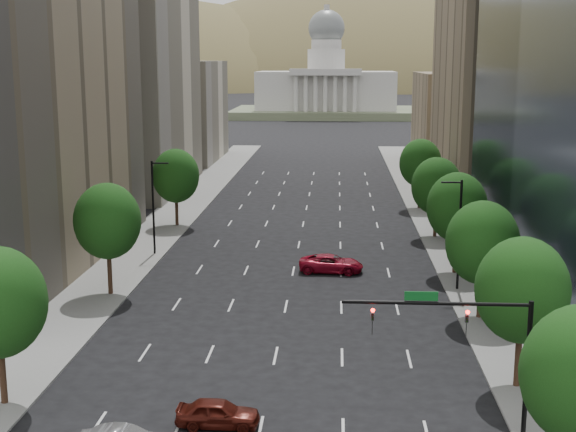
% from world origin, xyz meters
% --- Properties ---
extents(sidewalk_left, '(6.00, 200.00, 0.15)m').
position_xyz_m(sidewalk_left, '(-15.50, 60.00, 0.07)').
color(sidewalk_left, slate).
rests_on(sidewalk_left, ground).
extents(sidewalk_right, '(6.00, 200.00, 0.15)m').
position_xyz_m(sidewalk_right, '(15.50, 60.00, 0.07)').
color(sidewalk_right, slate).
rests_on(sidewalk_right, ground).
extents(midrise_cream_left, '(14.00, 30.00, 35.00)m').
position_xyz_m(midrise_cream_left, '(-25.00, 103.00, 17.50)').
color(midrise_cream_left, beige).
rests_on(midrise_cream_left, ground).
extents(filler_left, '(14.00, 26.00, 18.00)m').
position_xyz_m(filler_left, '(-25.00, 136.00, 9.00)').
color(filler_left, beige).
rests_on(filler_left, ground).
extents(parking_tan_right, '(14.00, 30.00, 30.00)m').
position_xyz_m(parking_tan_right, '(25.00, 100.00, 15.00)').
color(parking_tan_right, '#8C7759').
rests_on(parking_tan_right, ground).
extents(filler_right, '(14.00, 26.00, 16.00)m').
position_xyz_m(filler_right, '(25.00, 133.00, 8.00)').
color(filler_right, '#8C7759').
rests_on(filler_right, ground).
extents(tree_right_1, '(5.20, 5.20, 8.75)m').
position_xyz_m(tree_right_1, '(14.00, 36.00, 5.75)').
color(tree_right_1, '#382316').
rests_on(tree_right_1, ground).
extents(tree_right_2, '(5.20, 5.20, 8.61)m').
position_xyz_m(tree_right_2, '(14.00, 48.00, 5.60)').
color(tree_right_2, '#382316').
rests_on(tree_right_2, ground).
extents(tree_right_3, '(5.20, 5.20, 8.89)m').
position_xyz_m(tree_right_3, '(14.00, 60.00, 5.89)').
color(tree_right_3, '#382316').
rests_on(tree_right_3, ground).
extents(tree_right_4, '(5.20, 5.20, 8.46)m').
position_xyz_m(tree_right_4, '(14.00, 74.00, 5.46)').
color(tree_right_4, '#382316').
rests_on(tree_right_4, ground).
extents(tree_right_5, '(5.20, 5.20, 8.75)m').
position_xyz_m(tree_right_5, '(14.00, 90.00, 5.75)').
color(tree_right_5, '#382316').
rests_on(tree_right_5, ground).
extents(tree_left_1, '(5.20, 5.20, 8.97)m').
position_xyz_m(tree_left_1, '(-14.00, 52.00, 5.96)').
color(tree_left_1, '#382316').
rests_on(tree_left_1, ground).
extents(tree_left_2, '(5.20, 5.20, 8.68)m').
position_xyz_m(tree_left_2, '(-14.00, 78.00, 5.68)').
color(tree_left_2, '#382316').
rests_on(tree_left_2, ground).
extents(streetlight_rn, '(1.70, 0.20, 9.00)m').
position_xyz_m(streetlight_rn, '(13.44, 55.00, 4.84)').
color(streetlight_rn, black).
rests_on(streetlight_rn, ground).
extents(streetlight_ln, '(1.70, 0.20, 9.00)m').
position_xyz_m(streetlight_ln, '(-13.44, 65.00, 4.84)').
color(streetlight_ln, black).
rests_on(streetlight_ln, ground).
extents(traffic_signal, '(9.12, 0.40, 7.38)m').
position_xyz_m(traffic_signal, '(10.53, 30.00, 5.17)').
color(traffic_signal, black).
rests_on(traffic_signal, ground).
extents(capitol, '(60.00, 40.00, 35.20)m').
position_xyz_m(capitol, '(0.00, 249.71, 8.58)').
color(capitol, '#596647').
rests_on(capitol, ground).
extents(foothills, '(720.00, 413.00, 263.00)m').
position_xyz_m(foothills, '(34.67, 599.39, -37.78)').
color(foothills, brown).
rests_on(foothills, ground).
extents(car_maroon, '(4.25, 1.75, 1.44)m').
position_xyz_m(car_maroon, '(-2.16, 30.24, 0.72)').
color(car_maroon, '#47120B').
rests_on(car_maroon, ground).
extents(car_red_far, '(5.71, 2.88, 1.55)m').
position_xyz_m(car_red_far, '(3.31, 59.88, 0.77)').
color(car_red_far, maroon).
rests_on(car_red_far, ground).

